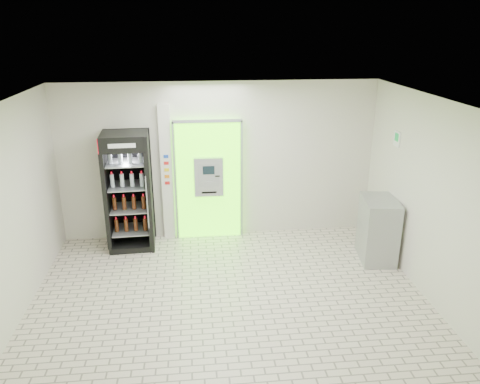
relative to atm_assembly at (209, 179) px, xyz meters
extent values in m
plane|color=beige|center=(0.20, -2.41, -1.17)|extent=(6.00, 6.00, 0.00)
plane|color=beige|center=(0.20, 0.09, 0.33)|extent=(6.00, 0.00, 6.00)
plane|color=beige|center=(0.20, -4.91, 0.33)|extent=(6.00, 0.00, 6.00)
plane|color=beige|center=(-2.80, -2.41, 0.33)|extent=(0.00, 5.00, 5.00)
plane|color=beige|center=(3.20, -2.41, 0.33)|extent=(0.00, 5.00, 5.00)
plane|color=white|center=(0.20, -2.41, 1.83)|extent=(6.00, 6.00, 0.00)
cube|color=#52F20C|center=(0.00, 0.02, -0.02)|extent=(1.20, 0.12, 2.30)
cube|color=gray|center=(0.00, -0.05, 1.13)|extent=(1.28, 0.04, 0.06)
cube|color=gray|center=(-0.63, -0.05, -0.02)|extent=(0.04, 0.04, 2.30)
cube|color=gray|center=(0.63, -0.05, -0.02)|extent=(0.04, 0.04, 2.30)
cube|color=black|center=(0.10, -0.04, -0.67)|extent=(0.62, 0.01, 0.67)
cube|color=black|center=(-0.34, -0.04, 0.81)|extent=(0.22, 0.01, 0.18)
cube|color=#989A9F|center=(0.00, -0.09, 0.08)|extent=(0.55, 0.12, 0.75)
cube|color=black|center=(0.00, -0.16, 0.23)|extent=(0.22, 0.01, 0.16)
cube|color=gray|center=(0.00, -0.16, -0.05)|extent=(0.16, 0.01, 0.12)
cube|color=black|center=(0.16, -0.16, 0.11)|extent=(0.09, 0.01, 0.02)
cube|color=black|center=(0.00, -0.16, -0.21)|extent=(0.28, 0.01, 0.03)
cube|color=silver|center=(-0.78, 0.04, 0.13)|extent=(0.22, 0.10, 2.60)
cube|color=#193FB2|center=(-0.78, -0.02, 0.48)|extent=(0.09, 0.01, 0.06)
cube|color=red|center=(-0.78, -0.02, 0.35)|extent=(0.09, 0.01, 0.06)
cube|color=yellow|center=(-0.78, -0.02, 0.22)|extent=(0.09, 0.01, 0.06)
cube|color=orange|center=(-0.78, -0.02, 0.09)|extent=(0.09, 0.01, 0.06)
cube|color=red|center=(-0.78, -0.02, -0.04)|extent=(0.09, 0.01, 0.06)
cube|color=black|center=(-1.47, -0.29, -0.08)|extent=(0.85, 0.78, 2.17)
cube|color=black|center=(-1.47, 0.05, -0.08)|extent=(0.82, 0.10, 2.17)
cube|color=red|center=(-1.47, -0.66, 0.86)|extent=(0.80, 0.05, 0.26)
cube|color=white|center=(-1.47, -0.67, 0.86)|extent=(0.46, 0.03, 0.08)
cube|color=black|center=(-1.47, -0.29, -1.12)|extent=(0.85, 0.78, 0.11)
cylinder|color=gray|center=(-1.11, -0.68, -0.17)|extent=(0.03, 0.03, 0.98)
cube|color=gray|center=(-1.47, -0.29, -0.85)|extent=(0.72, 0.66, 0.02)
cube|color=gray|center=(-1.47, -0.29, -0.41)|extent=(0.72, 0.66, 0.02)
cube|color=gray|center=(-1.47, -0.29, 0.02)|extent=(0.72, 0.66, 0.02)
cube|color=gray|center=(-1.47, -0.29, 0.46)|extent=(0.72, 0.66, 0.02)
cube|color=#989A9F|center=(2.91, -1.28, -0.61)|extent=(0.68, 0.91, 1.12)
cube|color=gray|center=(2.63, -1.28, -0.55)|extent=(0.12, 0.82, 0.01)
cube|color=white|center=(3.19, -1.01, 0.95)|extent=(0.02, 0.22, 0.26)
cube|color=#0C8A38|center=(3.18, -1.01, 0.98)|extent=(0.00, 0.14, 0.14)
camera|label=1|loc=(-0.29, -8.48, 2.81)|focal=35.00mm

